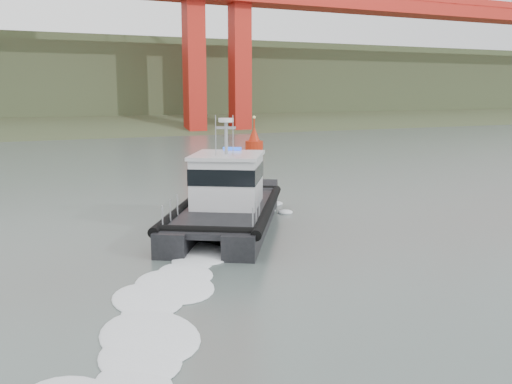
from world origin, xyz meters
The scene contains 4 objects.
ground centered at (0.00, 0.00, 0.00)m, with size 400.00×400.00×0.00m, color #495650.
headlands centered at (0.00, 125.50, 7.05)m, with size 500.00×105.36×27.12m.
patrol_boat centered at (-1.94, 12.44, 1.44)m, with size 9.87×12.36×5.75m.
nav_buoy centered at (15.21, 46.09, 1.13)m, with size 2.06×2.06×4.30m.
Camera 1 is at (-12.64, -13.99, 6.90)m, focal length 40.00 mm.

